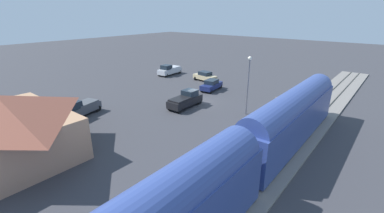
{
  "coord_description": "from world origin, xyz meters",
  "views": [
    {
      "loc": [
        -20.97,
        27.57,
        11.99
      ],
      "look_at": [
        -1.98,
        4.04,
        1.0
      ],
      "focal_mm": 24.35,
      "sensor_mm": 36.0,
      "label": 1
    }
  ],
  "objects_px": {
    "pickup_black": "(186,100)",
    "sedan_tan": "(205,76)",
    "pedestrian_waiting_far": "(276,103)",
    "station_building": "(3,126)",
    "pickup_charcoal": "(79,108)",
    "pedestrian_on_platform": "(265,111)",
    "sedan_navy": "(211,85)",
    "pickup_silver": "(169,70)",
    "light_pole_near_platform": "(248,78)"
  },
  "relations": [
    {
      "from": "pickup_black",
      "to": "sedan_tan",
      "type": "bearing_deg",
      "value": -64.11
    },
    {
      "from": "pickup_black",
      "to": "pedestrian_on_platform",
      "type": "bearing_deg",
      "value": -169.5
    },
    {
      "from": "pickup_black",
      "to": "pickup_charcoal",
      "type": "height_order",
      "value": "same"
    },
    {
      "from": "pickup_silver",
      "to": "sedan_tan",
      "type": "height_order",
      "value": "pickup_silver"
    },
    {
      "from": "pedestrian_waiting_far",
      "to": "light_pole_near_platform",
      "type": "relative_size",
      "value": 0.24
    },
    {
      "from": "pickup_charcoal",
      "to": "sedan_tan",
      "type": "bearing_deg",
      "value": -93.97
    },
    {
      "from": "pickup_silver",
      "to": "pedestrian_on_platform",
      "type": "bearing_deg",
      "value": 157.3
    },
    {
      "from": "pedestrian_waiting_far",
      "to": "pickup_charcoal",
      "type": "bearing_deg",
      "value": 41.95
    },
    {
      "from": "pedestrian_on_platform",
      "to": "sedan_navy",
      "type": "distance_m",
      "value": 13.97
    },
    {
      "from": "pedestrian_on_platform",
      "to": "sedan_tan",
      "type": "relative_size",
      "value": 0.36
    },
    {
      "from": "pickup_black",
      "to": "station_building",
      "type": "bearing_deg",
      "value": 79.35
    },
    {
      "from": "pickup_black",
      "to": "sedan_navy",
      "type": "xyz_separation_m",
      "value": [
        1.88,
        -8.7,
        -0.15
      ]
    },
    {
      "from": "pickup_silver",
      "to": "pickup_black",
      "type": "bearing_deg",
      "value": 140.0
    },
    {
      "from": "pickup_black",
      "to": "pickup_charcoal",
      "type": "distance_m",
      "value": 13.33
    },
    {
      "from": "pickup_silver",
      "to": "light_pole_near_platform",
      "type": "bearing_deg",
      "value": 156.53
    },
    {
      "from": "pickup_silver",
      "to": "light_pole_near_platform",
      "type": "relative_size",
      "value": 0.77
    },
    {
      "from": "pickup_black",
      "to": "sedan_tan",
      "type": "height_order",
      "value": "pickup_black"
    },
    {
      "from": "sedan_navy",
      "to": "light_pole_near_platform",
      "type": "relative_size",
      "value": 0.65
    },
    {
      "from": "sedan_tan",
      "to": "sedan_navy",
      "type": "height_order",
      "value": "same"
    },
    {
      "from": "pedestrian_on_platform",
      "to": "station_building",
      "type": "bearing_deg",
      "value": 56.82
    },
    {
      "from": "station_building",
      "to": "pedestrian_on_platform",
      "type": "relative_size",
      "value": 7.3
    },
    {
      "from": "station_building",
      "to": "pickup_black",
      "type": "relative_size",
      "value": 2.28
    },
    {
      "from": "pickup_silver",
      "to": "sedan_navy",
      "type": "bearing_deg",
      "value": 163.94
    },
    {
      "from": "pickup_silver",
      "to": "sedan_tan",
      "type": "xyz_separation_m",
      "value": [
        -8.52,
        -0.54,
        -0.15
      ]
    },
    {
      "from": "pedestrian_waiting_far",
      "to": "pickup_charcoal",
      "type": "relative_size",
      "value": 0.3
    },
    {
      "from": "pickup_silver",
      "to": "pickup_black",
      "type": "relative_size",
      "value": 1.01
    },
    {
      "from": "station_building",
      "to": "pickup_charcoal",
      "type": "xyz_separation_m",
      "value": [
        4.27,
        -8.76,
        -1.91
      ]
    },
    {
      "from": "pedestrian_on_platform",
      "to": "sedan_navy",
      "type": "xyz_separation_m",
      "value": [
        12.2,
        -6.79,
        -0.4
      ]
    },
    {
      "from": "pedestrian_on_platform",
      "to": "light_pole_near_platform",
      "type": "distance_m",
      "value": 4.38
    },
    {
      "from": "pedestrian_waiting_far",
      "to": "pickup_silver",
      "type": "bearing_deg",
      "value": -15.44
    },
    {
      "from": "pickup_charcoal",
      "to": "sedan_navy",
      "type": "bearing_deg",
      "value": -107.3
    },
    {
      "from": "station_building",
      "to": "sedan_navy",
      "type": "xyz_separation_m",
      "value": [
        -1.78,
        -28.17,
        -2.06
      ]
    },
    {
      "from": "pickup_black",
      "to": "sedan_tan",
      "type": "xyz_separation_m",
      "value": [
        6.29,
        -12.96,
        -0.15
      ]
    },
    {
      "from": "sedan_tan",
      "to": "sedan_navy",
      "type": "xyz_separation_m",
      "value": [
        -4.41,
        4.26,
        0.0
      ]
    },
    {
      "from": "pedestrian_waiting_far",
      "to": "station_building",
      "type": "bearing_deg",
      "value": 61.1
    },
    {
      "from": "pickup_charcoal",
      "to": "pedestrian_waiting_far",
      "type": "bearing_deg",
      "value": -138.05
    },
    {
      "from": "pedestrian_waiting_far",
      "to": "pickup_charcoal",
      "type": "height_order",
      "value": "pickup_charcoal"
    },
    {
      "from": "station_building",
      "to": "pickup_silver",
      "type": "xyz_separation_m",
      "value": [
        11.15,
        -31.89,
        -1.91
      ]
    },
    {
      "from": "sedan_navy",
      "to": "pedestrian_on_platform",
      "type": "bearing_deg",
      "value": 150.9
    },
    {
      "from": "sedan_navy",
      "to": "pickup_silver",
      "type": "bearing_deg",
      "value": -16.06
    },
    {
      "from": "pickup_black",
      "to": "pickup_charcoal",
      "type": "bearing_deg",
      "value": 53.48
    },
    {
      "from": "station_building",
      "to": "pickup_silver",
      "type": "bearing_deg",
      "value": -70.73
    },
    {
      "from": "station_building",
      "to": "sedan_navy",
      "type": "bearing_deg",
      "value": -93.61
    },
    {
      "from": "pedestrian_waiting_far",
      "to": "sedan_navy",
      "type": "xyz_separation_m",
      "value": [
        12.03,
        -3.17,
        -0.4
      ]
    },
    {
      "from": "pedestrian_waiting_far",
      "to": "sedan_tan",
      "type": "distance_m",
      "value": 18.04
    },
    {
      "from": "sedan_navy",
      "to": "pickup_charcoal",
      "type": "relative_size",
      "value": 0.82
    },
    {
      "from": "station_building",
      "to": "light_pole_near_platform",
      "type": "relative_size",
      "value": 1.74
    },
    {
      "from": "light_pole_near_platform",
      "to": "sedan_navy",
      "type": "bearing_deg",
      "value": -32.42
    },
    {
      "from": "pickup_silver",
      "to": "sedan_navy",
      "type": "height_order",
      "value": "pickup_silver"
    },
    {
      "from": "pedestrian_on_platform",
      "to": "sedan_tan",
      "type": "height_order",
      "value": "pedestrian_on_platform"
    }
  ]
}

